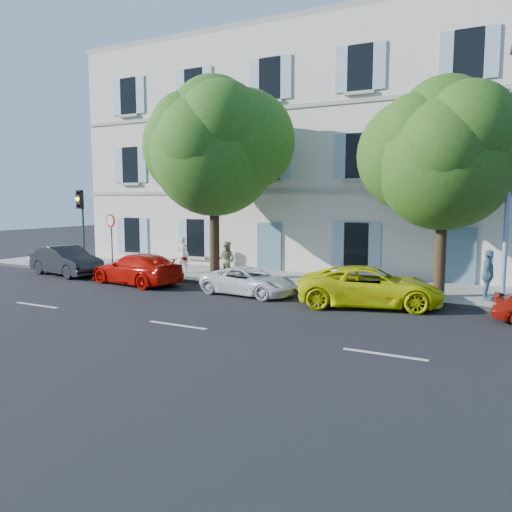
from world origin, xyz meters
The scene contains 16 objects.
ground centered at (0.00, 0.00, 0.00)m, with size 90.00×90.00×0.00m, color black.
sidewalk centered at (0.00, 4.45, 0.07)m, with size 36.00×4.50×0.15m, color #A09E96.
kerb centered at (0.00, 2.28, 0.08)m, with size 36.00×0.16×0.16m, color #9E998E.
building centered at (0.00, 10.20, 6.00)m, with size 28.00×7.00×12.00m, color beige.
car_dark_sedan centered at (-10.54, 1.39, 0.71)m, with size 1.49×4.29×1.41m, color black.
car_red_coupe centered at (-5.82, 0.98, 0.66)m, with size 1.85×4.56×1.32m, color red.
car_white_coupe centered at (-0.37, 1.09, 0.53)m, with size 1.75×3.80×1.06m, color white.
car_yellow_supercar centered at (4.29, 1.18, 0.68)m, with size 2.27×4.91×1.37m, color #D9DE09.
tree_left centered at (-3.23, 3.19, 5.66)m, with size 5.52×5.52×8.55m.
tree_right centered at (6.25, 3.34, 4.97)m, with size 4.88×4.88×7.52m.
traffic_light centered at (-10.55, 2.44, 3.01)m, with size 0.32×0.45×3.96m.
road_sign centered at (-8.81, 2.66, 2.16)m, with size 0.64×0.17×2.79m.
street_lamp centered at (8.33, 2.88, 4.75)m, with size 0.30×1.73×8.12m.
pedestrian_a centered at (-5.50, 3.94, 1.00)m, with size 0.62×0.41×1.70m, color white.
pedestrian_b centered at (-2.71, 3.34, 0.98)m, with size 0.80×0.63×1.65m, color tan.
pedestrian_c centered at (7.85, 3.34, 1.03)m, with size 1.04×0.43×1.77m, color slate.
Camera 1 is at (8.57, -15.56, 3.65)m, focal length 35.00 mm.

